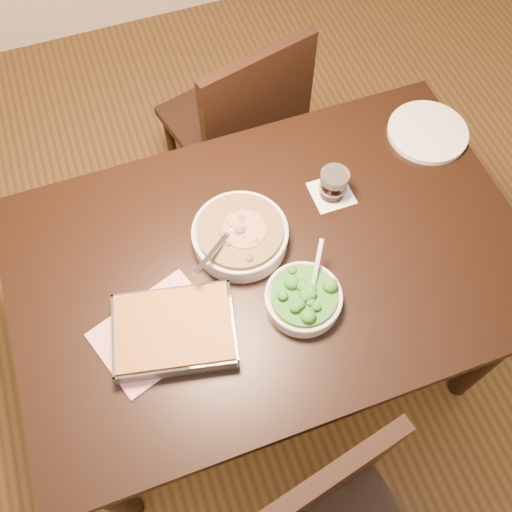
% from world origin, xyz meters
% --- Properties ---
extents(ground, '(4.00, 4.00, 0.00)m').
position_xyz_m(ground, '(0.00, 0.00, 0.00)').
color(ground, '#442D13').
rests_on(ground, ground).
extents(table, '(1.40, 0.90, 0.75)m').
position_xyz_m(table, '(0.00, 0.00, 0.65)').
color(table, black).
rests_on(table, ground).
extents(magazine_a, '(0.35, 0.30, 0.01)m').
position_xyz_m(magazine_a, '(-0.35, -0.10, 0.75)').
color(magazine_a, '#C7395D').
rests_on(magazine_a, table).
extents(coaster, '(0.11, 0.11, 0.00)m').
position_xyz_m(coaster, '(0.24, 0.14, 0.75)').
color(coaster, white).
rests_on(coaster, table).
extents(stew_bowl, '(0.26, 0.26, 0.10)m').
position_xyz_m(stew_bowl, '(-0.06, 0.08, 0.79)').
color(stew_bowl, silver).
rests_on(stew_bowl, table).
extents(broccoli_bowl, '(0.20, 0.21, 0.08)m').
position_xyz_m(broccoli_bowl, '(0.03, -0.15, 0.78)').
color(broccoli_bowl, silver).
rests_on(broccoli_bowl, table).
extents(baking_dish, '(0.34, 0.28, 0.05)m').
position_xyz_m(baking_dish, '(-0.30, -0.12, 0.78)').
color(baking_dish, silver).
rests_on(baking_dish, table).
extents(wine_tumbler, '(0.08, 0.08, 0.09)m').
position_xyz_m(wine_tumbler, '(0.24, 0.14, 0.80)').
color(wine_tumbler, black).
rests_on(wine_tumbler, coaster).
extents(dinner_plate, '(0.24, 0.24, 0.02)m').
position_xyz_m(dinner_plate, '(0.60, 0.25, 0.76)').
color(dinner_plate, silver).
rests_on(dinner_plate, table).
extents(chair_far, '(0.51, 0.51, 0.90)m').
position_xyz_m(chair_far, '(0.14, 0.69, 0.50)').
color(chair_far, black).
rests_on(chair_far, ground).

